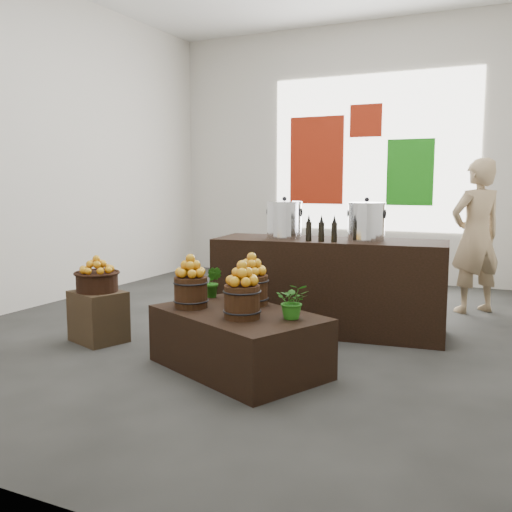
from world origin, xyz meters
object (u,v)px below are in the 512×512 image
at_px(wicker_basket, 97,282).
at_px(display_table, 238,341).
at_px(stock_pot_left, 284,221).
at_px(counter, 328,285).
at_px(stock_pot_center, 366,223).
at_px(crate, 98,316).
at_px(shopper, 476,236).

xyz_separation_m(wicker_basket, display_table, (1.63, -0.17, -0.34)).
distance_m(wicker_basket, stock_pot_left, 2.01).
relative_size(counter, stock_pot_center, 6.47).
bearing_deg(stock_pot_center, wicker_basket, -148.70).
distance_m(display_table, stock_pot_center, 1.92).
relative_size(wicker_basket, counter, 0.17).
height_order(crate, display_table, crate).
height_order(wicker_basket, stock_pot_left, stock_pot_left).
height_order(stock_pot_center, shopper, shopper).
bearing_deg(stock_pot_center, stock_pot_left, -173.50).
bearing_deg(wicker_basket, counter, 35.17).
bearing_deg(shopper, display_table, 20.36).
relative_size(display_table, counter, 0.60).
height_order(crate, counter, counter).
xyz_separation_m(crate, wicker_basket, (0.00, 0.00, 0.34)).
xyz_separation_m(crate, display_table, (1.63, -0.17, -0.00)).
relative_size(crate, shopper, 0.27).
distance_m(crate, wicker_basket, 0.34).
bearing_deg(shopper, stock_pot_center, 16.27).
distance_m(counter, stock_pot_center, 0.77).
xyz_separation_m(crate, shopper, (3.22, 2.92, 0.67)).
bearing_deg(stock_pot_left, stock_pot_center, 6.50).
xyz_separation_m(crate, counter, (1.91, 1.35, 0.23)).
height_order(crate, wicker_basket, wicker_basket).
relative_size(crate, stock_pot_left, 1.37).
xyz_separation_m(display_table, shopper, (1.59, 3.09, 0.67)).
height_order(wicker_basket, stock_pot_center, stock_pot_center).
bearing_deg(wicker_basket, stock_pot_center, 31.30).
bearing_deg(display_table, crate, -161.49).
height_order(display_table, counter, counter).
height_order(stock_pot_left, shopper, shopper).
bearing_deg(stock_pot_left, wicker_basket, -137.92).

